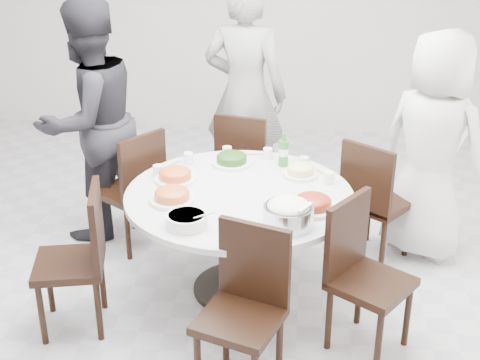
# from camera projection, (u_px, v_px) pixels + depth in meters

# --- Properties ---
(floor) EXTENTS (6.00, 6.00, 0.01)m
(floor) POSITION_uv_depth(u_px,v_px,m) (209.00, 265.00, 4.97)
(floor) COLOR #BBBBC0
(floor) RESTS_ON ground
(wall_back) EXTENTS (6.00, 0.01, 2.80)m
(wall_back) POSITION_uv_depth(u_px,v_px,m) (246.00, 4.00, 7.10)
(wall_back) COLOR silver
(wall_back) RESTS_ON ground
(dining_table) EXTENTS (1.50, 1.50, 0.75)m
(dining_table) POSITION_uv_depth(u_px,v_px,m) (239.00, 243.00, 4.52)
(dining_table) COLOR silver
(dining_table) RESTS_ON floor
(chair_ne) EXTENTS (0.59, 0.59, 0.95)m
(chair_ne) POSITION_uv_depth(u_px,v_px,m) (378.00, 199.00, 4.90)
(chair_ne) COLOR black
(chair_ne) RESTS_ON floor
(chair_n) EXTENTS (0.51, 0.51, 0.95)m
(chair_n) POSITION_uv_depth(u_px,v_px,m) (248.00, 164.00, 5.50)
(chair_n) COLOR black
(chair_n) RESTS_ON floor
(chair_nw) EXTENTS (0.59, 0.59, 0.95)m
(chair_nw) POSITION_uv_depth(u_px,v_px,m) (129.00, 188.00, 5.07)
(chair_nw) COLOR black
(chair_nw) RESTS_ON floor
(chair_sw) EXTENTS (0.50, 0.50, 0.95)m
(chair_sw) POSITION_uv_depth(u_px,v_px,m) (69.00, 261.00, 4.11)
(chair_sw) COLOR black
(chair_sw) RESTS_ON floor
(chair_s) EXTENTS (0.54, 0.54, 0.95)m
(chair_s) POSITION_uv_depth(u_px,v_px,m) (239.00, 317.00, 3.59)
(chair_s) COLOR black
(chair_s) RESTS_ON floor
(chair_se) EXTENTS (0.59, 0.59, 0.95)m
(chair_se) POSITION_uv_depth(u_px,v_px,m) (372.00, 280.00, 3.92)
(chair_se) COLOR black
(chair_se) RESTS_ON floor
(diner_right) EXTENTS (0.99, 0.94, 1.71)m
(diner_right) POSITION_uv_depth(u_px,v_px,m) (433.00, 147.00, 4.83)
(diner_right) COLOR silver
(diner_right) RESTS_ON floor
(diner_middle) EXTENTS (0.79, 0.60, 1.94)m
(diner_middle) POSITION_uv_depth(u_px,v_px,m) (245.00, 95.00, 5.57)
(diner_middle) COLOR black
(diner_middle) RESTS_ON floor
(diner_left) EXTENTS (1.10, 1.15, 1.87)m
(diner_left) POSITION_uv_depth(u_px,v_px,m) (90.00, 121.00, 5.08)
(diner_left) COLOR black
(diner_left) RESTS_ON floor
(dish_greens) EXTENTS (0.28, 0.28, 0.07)m
(dish_greens) POSITION_uv_depth(u_px,v_px,m) (232.00, 160.00, 4.77)
(dish_greens) COLOR white
(dish_greens) RESTS_ON dining_table
(dish_pale) EXTENTS (0.23, 0.23, 0.06)m
(dish_pale) POSITION_uv_depth(u_px,v_px,m) (300.00, 172.00, 4.59)
(dish_pale) COLOR white
(dish_pale) RESTS_ON dining_table
(dish_orange) EXTENTS (0.28, 0.28, 0.08)m
(dish_orange) POSITION_uv_depth(u_px,v_px,m) (175.00, 176.00, 4.52)
(dish_orange) COLOR white
(dish_orange) RESTS_ON dining_table
(dish_redbrown) EXTENTS (0.30, 0.30, 0.07)m
(dish_redbrown) POSITION_uv_depth(u_px,v_px,m) (312.00, 204.00, 4.13)
(dish_redbrown) COLOR white
(dish_redbrown) RESTS_ON dining_table
(dish_tofu) EXTENTS (0.29, 0.29, 0.07)m
(dish_tofu) POSITION_uv_depth(u_px,v_px,m) (172.00, 196.00, 4.23)
(dish_tofu) COLOR white
(dish_tofu) RESTS_ON dining_table
(rice_bowl) EXTENTS (0.30, 0.30, 0.13)m
(rice_bowl) POSITION_uv_depth(u_px,v_px,m) (288.00, 216.00, 3.93)
(rice_bowl) COLOR silver
(rice_bowl) RESTS_ON dining_table
(soup_bowl) EXTENTS (0.24, 0.24, 0.08)m
(soup_bowl) POSITION_uv_depth(u_px,v_px,m) (187.00, 220.00, 3.94)
(soup_bowl) COLOR white
(soup_bowl) RESTS_ON dining_table
(beverage_bottle) EXTENTS (0.07, 0.07, 0.25)m
(beverage_bottle) POSITION_uv_depth(u_px,v_px,m) (284.00, 150.00, 4.72)
(beverage_bottle) COLOR #306A2A
(beverage_bottle) RESTS_ON dining_table
(tea_cups) EXTENTS (0.07, 0.07, 0.08)m
(tea_cups) POSITION_uv_depth(u_px,v_px,m) (252.00, 151.00, 4.92)
(tea_cups) COLOR white
(tea_cups) RESTS_ON dining_table
(chopsticks) EXTENTS (0.24, 0.04, 0.01)m
(chopsticks) POSITION_uv_depth(u_px,v_px,m) (249.00, 156.00, 4.92)
(chopsticks) COLOR tan
(chopsticks) RESTS_ON dining_table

